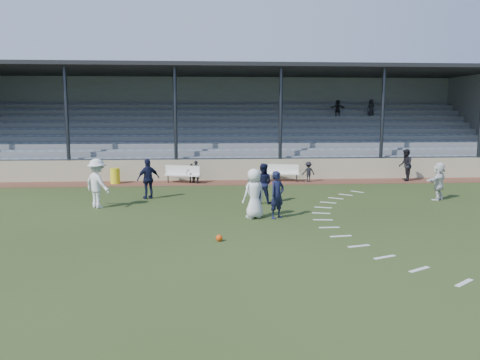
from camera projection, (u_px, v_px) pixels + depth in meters
name	position (u px, v px, depth m)	size (l,w,h in m)	color
ground	(245.00, 229.00, 15.61)	(90.00, 90.00, 0.00)	#2A3B18
cinder_track	(230.00, 183.00, 25.98)	(34.00, 2.00, 0.02)	brown
retaining_wall	(229.00, 170.00, 26.93)	(34.00, 0.18, 1.20)	#B4AB8A
bench_left	(183.00, 173.00, 25.75)	(2.03, 1.05, 0.95)	silver
bench_right	(281.00, 171.00, 26.36)	(2.04, 0.85, 0.95)	silver
trash_bin	(115.00, 176.00, 25.51)	(0.52, 0.52, 0.84)	yellow
football	(219.00, 238.00, 14.13)	(0.20, 0.20, 0.20)	#D7440C
player_white_lead	(254.00, 194.00, 17.12)	(0.90, 0.58, 1.84)	white
player_navy_lead	(277.00, 195.00, 17.10)	(0.64, 0.42, 1.75)	black
player_navy_mid	(263.00, 183.00, 19.97)	(0.84, 0.65, 1.72)	black
player_white_wing	(97.00, 183.00, 18.99)	(1.30, 0.75, 2.01)	white
player_navy_wing	(148.00, 179.00, 21.03)	(1.06, 0.44, 1.81)	black
player_white_back	(439.00, 181.00, 20.74)	(1.57, 0.50, 1.69)	white
official	(405.00, 165.00, 26.45)	(0.88, 0.69, 1.81)	black
sub_left_near	(196.00, 172.00, 25.85)	(0.45, 0.29, 1.22)	black
sub_left_far	(192.00, 173.00, 25.81)	(0.62, 0.26, 1.06)	black
sub_right	(308.00, 172.00, 26.15)	(0.73, 0.42, 1.13)	black
grandstand	(225.00, 138.00, 31.35)	(34.60, 9.00, 6.61)	gray
penalty_arc	(366.00, 227.00, 15.91)	(3.89, 14.63, 0.01)	silver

